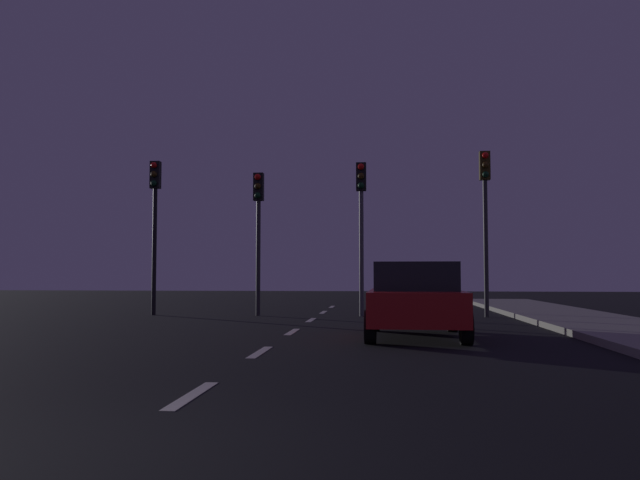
# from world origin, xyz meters

# --- Properties ---
(ground_plane) EXTENTS (80.00, 80.00, 0.00)m
(ground_plane) POSITION_xyz_m (0.00, 7.00, 0.00)
(ground_plane) COLOR black
(lane_stripe_second) EXTENTS (0.16, 1.60, 0.01)m
(lane_stripe_second) POSITION_xyz_m (0.00, 2.60, 0.00)
(lane_stripe_second) COLOR silver
(lane_stripe_second) RESTS_ON ground_plane
(lane_stripe_third) EXTENTS (0.16, 1.60, 0.01)m
(lane_stripe_third) POSITION_xyz_m (0.00, 6.40, 0.00)
(lane_stripe_third) COLOR silver
(lane_stripe_third) RESTS_ON ground_plane
(lane_stripe_fourth) EXTENTS (0.16, 1.60, 0.01)m
(lane_stripe_fourth) POSITION_xyz_m (0.00, 10.20, 0.00)
(lane_stripe_fourth) COLOR silver
(lane_stripe_fourth) RESTS_ON ground_plane
(lane_stripe_fifth) EXTENTS (0.16, 1.60, 0.01)m
(lane_stripe_fifth) POSITION_xyz_m (0.00, 14.00, 0.00)
(lane_stripe_fifth) COLOR silver
(lane_stripe_fifth) RESTS_ON ground_plane
(lane_stripe_sixth) EXTENTS (0.16, 1.60, 0.01)m
(lane_stripe_sixth) POSITION_xyz_m (0.00, 17.80, 0.00)
(lane_stripe_sixth) COLOR silver
(lane_stripe_sixth) RESTS_ON ground_plane
(lane_stripe_seventh) EXTENTS (0.16, 1.60, 0.01)m
(lane_stripe_seventh) POSITION_xyz_m (0.00, 21.60, 0.00)
(lane_stripe_seventh) COLOR silver
(lane_stripe_seventh) RESTS_ON ground_plane
(traffic_signal_far_left) EXTENTS (0.32, 0.38, 5.05)m
(traffic_signal_far_left) POSITION_xyz_m (-5.37, 15.74, 3.53)
(traffic_signal_far_left) COLOR black
(traffic_signal_far_left) RESTS_ON ground_plane
(traffic_signal_center_left) EXTENTS (0.32, 0.38, 4.61)m
(traffic_signal_center_left) POSITION_xyz_m (-1.91, 15.74, 3.24)
(traffic_signal_center_left) COLOR #2D2D30
(traffic_signal_center_left) RESTS_ON ground_plane
(traffic_signal_center_right) EXTENTS (0.32, 0.38, 4.88)m
(traffic_signal_center_right) POSITION_xyz_m (1.41, 15.74, 3.42)
(traffic_signal_center_right) COLOR #4C4C51
(traffic_signal_center_right) RESTS_ON ground_plane
(traffic_signal_far_right) EXTENTS (0.32, 0.38, 5.17)m
(traffic_signal_far_right) POSITION_xyz_m (5.27, 15.74, 3.61)
(traffic_signal_far_right) COLOR #2D2D30
(traffic_signal_far_right) RESTS_ON ground_plane
(car_stopped_ahead) EXTENTS (2.06, 3.92, 1.56)m
(car_stopped_ahead) POSITION_xyz_m (2.74, 9.20, 0.79)
(car_stopped_ahead) COLOR #B21919
(car_stopped_ahead) RESTS_ON ground_plane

